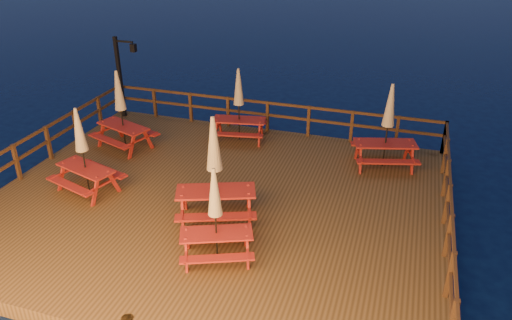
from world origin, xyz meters
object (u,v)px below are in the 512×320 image
object	(u,v)px
picnic_table_1	(239,104)
picnic_table_2	(215,168)
lamp_post	(123,70)
picnic_table_0	(121,109)

from	to	relation	value
picnic_table_1	picnic_table_2	bearing A→B (deg)	-87.82
lamp_post	picnic_table_0	distance (m)	2.80
lamp_post	picnic_table_1	world-z (taller)	lamp_post
lamp_post	picnic_table_0	world-z (taller)	lamp_post
picnic_table_1	picnic_table_0	bearing A→B (deg)	-163.47
lamp_post	picnic_table_2	world-z (taller)	lamp_post
picnic_table_0	picnic_table_1	distance (m)	3.78
lamp_post	picnic_table_2	size ratio (longest dim) A/B	1.08
picnic_table_2	picnic_table_1	bearing A→B (deg)	81.78
picnic_table_0	picnic_table_1	world-z (taller)	picnic_table_0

